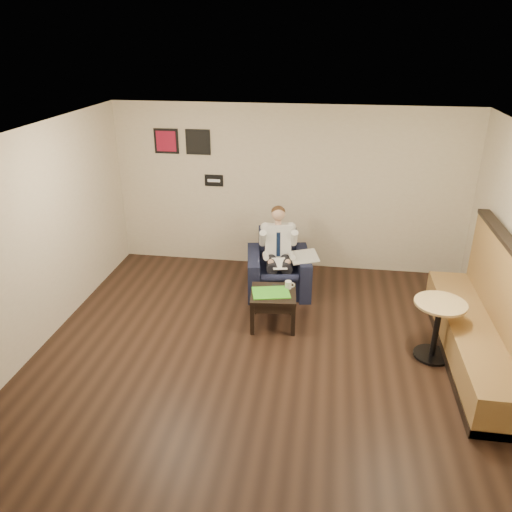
# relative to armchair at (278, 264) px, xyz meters

# --- Properties ---
(ground) EXTENTS (6.00, 6.00, 0.00)m
(ground) POSITION_rel_armchair_xyz_m (0.06, -1.97, -0.47)
(ground) COLOR black
(ground) RESTS_ON ground
(wall_back) EXTENTS (6.00, 0.02, 2.80)m
(wall_back) POSITION_rel_armchair_xyz_m (0.06, 1.03, 0.93)
(wall_back) COLOR beige
(wall_back) RESTS_ON ground
(wall_front) EXTENTS (6.00, 0.02, 2.80)m
(wall_front) POSITION_rel_armchair_xyz_m (0.06, -4.97, 0.93)
(wall_front) COLOR beige
(wall_front) RESTS_ON ground
(wall_left) EXTENTS (0.02, 6.00, 2.80)m
(wall_left) POSITION_rel_armchair_xyz_m (-2.94, -1.97, 0.93)
(wall_left) COLOR beige
(wall_left) RESTS_ON ground
(ceiling) EXTENTS (6.00, 6.00, 0.02)m
(ceiling) POSITION_rel_armchair_xyz_m (0.06, -1.97, 2.33)
(ceiling) COLOR white
(ceiling) RESTS_ON wall_back
(seating_sign) EXTENTS (0.32, 0.02, 0.20)m
(seating_sign) POSITION_rel_armchair_xyz_m (-1.24, 1.01, 1.03)
(seating_sign) COLOR black
(seating_sign) RESTS_ON wall_back
(art_print_left) EXTENTS (0.42, 0.03, 0.42)m
(art_print_left) POSITION_rel_armchair_xyz_m (-2.04, 1.01, 1.68)
(art_print_left) COLOR maroon
(art_print_left) RESTS_ON wall_back
(art_print_right) EXTENTS (0.42, 0.03, 0.42)m
(art_print_right) POSITION_rel_armchair_xyz_m (-1.49, 1.01, 1.68)
(art_print_right) COLOR black
(art_print_right) RESTS_ON wall_back
(armchair) EXTENTS (1.12, 1.12, 0.94)m
(armchair) POSITION_rel_armchair_xyz_m (0.00, 0.00, 0.00)
(armchair) COLOR black
(armchair) RESTS_ON ground
(seated_man) EXTENTS (0.76, 1.01, 1.29)m
(seated_man) POSITION_rel_armchair_xyz_m (0.02, -0.12, 0.17)
(seated_man) COLOR silver
(seated_man) RESTS_ON armchair
(lap_papers) EXTENTS (0.28, 0.35, 0.01)m
(lap_papers) POSITION_rel_armchair_xyz_m (0.04, -0.22, 0.11)
(lap_papers) COLOR white
(lap_papers) RESTS_ON seated_man
(newspaper) EXTENTS (0.51, 0.59, 0.01)m
(newspaper) POSITION_rel_armchair_xyz_m (0.41, -0.04, 0.17)
(newspaper) COLOR silver
(newspaper) RESTS_ON armchair
(side_table) EXTENTS (0.68, 0.68, 0.51)m
(side_table) POSITION_rel_armchair_xyz_m (0.04, -1.04, -0.21)
(side_table) COLOR black
(side_table) RESTS_ON ground
(green_folder) EXTENTS (0.58, 0.47, 0.01)m
(green_folder) POSITION_rel_armchair_xyz_m (0.01, -1.06, 0.05)
(green_folder) COLOR green
(green_folder) RESTS_ON side_table
(coffee_mug) EXTENTS (0.10, 0.10, 0.11)m
(coffee_mug) POSITION_rel_armchair_xyz_m (0.23, -0.88, 0.10)
(coffee_mug) COLOR white
(coffee_mug) RESTS_ON side_table
(smartphone) EXTENTS (0.17, 0.09, 0.01)m
(smartphone) POSITION_rel_armchair_xyz_m (0.08, -0.85, 0.05)
(smartphone) COLOR black
(smartphone) RESTS_ON side_table
(banquette) EXTENTS (0.70, 2.94, 1.51)m
(banquette) POSITION_rel_armchair_xyz_m (2.65, -1.47, 0.28)
(banquette) COLOR olive
(banquette) RESTS_ON ground
(cafe_table) EXTENTS (0.85, 0.85, 0.79)m
(cafe_table) POSITION_rel_armchair_xyz_m (2.17, -1.51, -0.07)
(cafe_table) COLOR tan
(cafe_table) RESTS_ON ground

